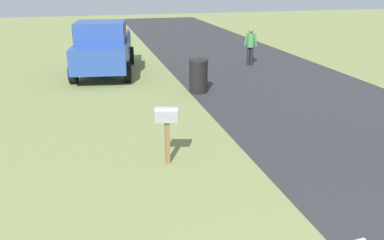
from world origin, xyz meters
TOP-DOWN VIEW (x-y plane):
  - road_asphalt at (6.00, -4.16)m, footprint 60.00×6.69m
  - mailbox at (5.75, 0.96)m, footprint 0.31×0.51m
  - pickup_truck at (14.44, 1.78)m, footprint 5.18×2.78m
  - trash_bin at (10.87, -1.12)m, footprint 0.64×0.64m
  - pedestrian at (14.48, -4.45)m, footprint 0.31×0.51m

SIDE VIEW (x-z plane):
  - road_asphalt at x=6.00m, z-range 0.00..0.01m
  - trash_bin at x=10.87m, z-range 0.00..1.12m
  - pedestrian at x=14.48m, z-range 0.12..1.72m
  - mailbox at x=5.75m, z-range 0.37..1.62m
  - pickup_truck at x=14.44m, z-range 0.06..2.15m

